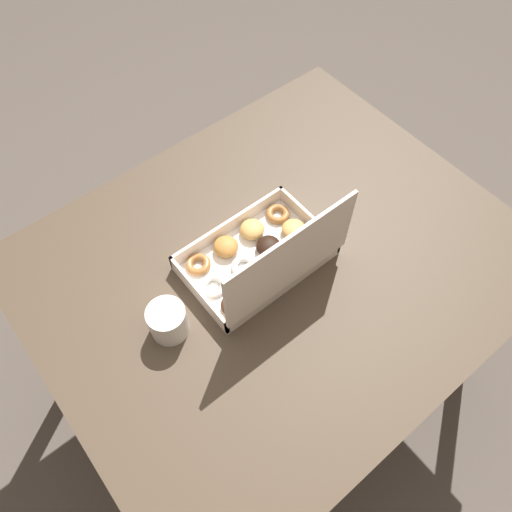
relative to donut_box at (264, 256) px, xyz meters
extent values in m
plane|color=#564C44|center=(-0.04, 0.01, -0.77)|extent=(8.00, 8.00, 0.00)
cube|color=#4C3D2D|center=(-0.04, 0.01, -0.06)|extent=(1.16, 0.96, 0.03)
cylinder|color=#4C3D2D|center=(-0.57, -0.43, -0.42)|extent=(0.06, 0.06, 0.69)
cylinder|color=#4C3D2D|center=(0.50, -0.43, -0.42)|extent=(0.06, 0.06, 0.69)
cylinder|color=#4C3D2D|center=(-0.57, 0.44, -0.42)|extent=(0.06, 0.06, 0.69)
cube|color=white|center=(0.00, -0.02, -0.04)|extent=(0.35, 0.22, 0.01)
cube|color=silver|center=(0.00, -0.13, -0.02)|extent=(0.35, 0.01, 0.04)
cube|color=silver|center=(0.00, 0.08, -0.02)|extent=(0.35, 0.01, 0.04)
cube|color=silver|center=(-0.16, -0.02, -0.02)|extent=(0.01, 0.22, 0.04)
cube|color=silver|center=(0.17, -0.02, -0.02)|extent=(0.01, 0.22, 0.04)
cube|color=silver|center=(0.00, 0.09, 0.10)|extent=(0.35, 0.01, 0.20)
torus|color=#9E6633|center=(-0.12, -0.09, -0.03)|extent=(0.06, 0.06, 0.02)
ellipsoid|color=tan|center=(-0.04, -0.09, -0.02)|extent=(0.06, 0.06, 0.03)
ellipsoid|color=#B77A38|center=(0.05, -0.09, -0.02)|extent=(0.06, 0.06, 0.04)
torus|color=#9E6633|center=(0.12, -0.10, -0.03)|extent=(0.06, 0.06, 0.02)
ellipsoid|color=tan|center=(-0.12, -0.03, -0.02)|extent=(0.06, 0.06, 0.03)
ellipsoid|color=black|center=(-0.04, -0.03, -0.02)|extent=(0.06, 0.06, 0.03)
torus|color=white|center=(0.04, -0.02, -0.03)|extent=(0.06, 0.06, 0.02)
torus|color=white|center=(0.13, -0.03, -0.03)|extent=(0.06, 0.06, 0.02)
ellipsoid|color=black|center=(-0.12, 0.05, -0.02)|extent=(0.06, 0.06, 0.03)
torus|color=#B77A38|center=(-0.04, 0.04, -0.03)|extent=(0.06, 0.06, 0.02)
torus|color=pink|center=(0.05, 0.05, -0.03)|extent=(0.06, 0.06, 0.02)
ellipsoid|color=#381E11|center=(0.13, 0.05, -0.02)|extent=(0.06, 0.06, 0.03)
cylinder|color=white|center=(0.27, 0.00, 0.00)|extent=(0.09, 0.09, 0.08)
cylinder|color=black|center=(0.27, 0.00, 0.03)|extent=(0.07, 0.07, 0.01)
camera|label=1|loc=(0.41, 0.47, 0.99)|focal=35.00mm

